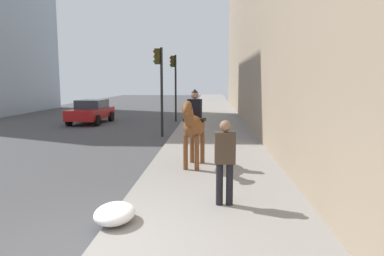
{
  "coord_description": "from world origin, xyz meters",
  "views": [
    {
      "loc": [
        -4.88,
        -1.83,
        2.58
      ],
      "look_at": [
        4.0,
        -1.34,
        1.4
      ],
      "focal_mm": 33.31,
      "sensor_mm": 36.0,
      "label": 1
    }
  ],
  "objects_px": {
    "car_near_lane": "(91,111)",
    "traffic_light_near_curb": "(160,78)",
    "traffic_light_far_curb": "(174,77)",
    "mounted_horse_near": "(194,125)",
    "pedestrian_greeting": "(225,157)"
  },
  "relations": [
    {
      "from": "pedestrian_greeting",
      "to": "car_near_lane",
      "type": "bearing_deg",
      "value": 25.86
    },
    {
      "from": "car_near_lane",
      "to": "traffic_light_near_curb",
      "type": "relative_size",
      "value": 0.98
    },
    {
      "from": "mounted_horse_near",
      "to": "pedestrian_greeting",
      "type": "distance_m",
      "value": 3.25
    },
    {
      "from": "car_near_lane",
      "to": "traffic_light_near_curb",
      "type": "distance_m",
      "value": 7.31
    },
    {
      "from": "mounted_horse_near",
      "to": "traffic_light_far_curb",
      "type": "distance_m",
      "value": 12.81
    },
    {
      "from": "traffic_light_near_curb",
      "to": "traffic_light_far_curb",
      "type": "height_order",
      "value": "traffic_light_far_curb"
    },
    {
      "from": "traffic_light_far_curb",
      "to": "traffic_light_near_curb",
      "type": "bearing_deg",
      "value": -179.99
    },
    {
      "from": "mounted_horse_near",
      "to": "traffic_light_near_curb",
      "type": "distance_m",
      "value": 6.66
    },
    {
      "from": "car_near_lane",
      "to": "traffic_light_far_curb",
      "type": "xyz_separation_m",
      "value": [
        1.37,
        -4.96,
        2.05
      ]
    },
    {
      "from": "mounted_horse_near",
      "to": "car_near_lane",
      "type": "relative_size",
      "value": 0.56
    },
    {
      "from": "mounted_horse_near",
      "to": "pedestrian_greeting",
      "type": "height_order",
      "value": "mounted_horse_near"
    },
    {
      "from": "car_near_lane",
      "to": "traffic_light_far_curb",
      "type": "height_order",
      "value": "traffic_light_far_curb"
    },
    {
      "from": "pedestrian_greeting",
      "to": "traffic_light_far_curb",
      "type": "height_order",
      "value": "traffic_light_far_curb"
    },
    {
      "from": "pedestrian_greeting",
      "to": "traffic_light_far_curb",
      "type": "xyz_separation_m",
      "value": [
        15.74,
        2.64,
        1.7
      ]
    },
    {
      "from": "traffic_light_near_curb",
      "to": "traffic_light_far_curb",
      "type": "distance_m",
      "value": 6.36
    }
  ]
}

